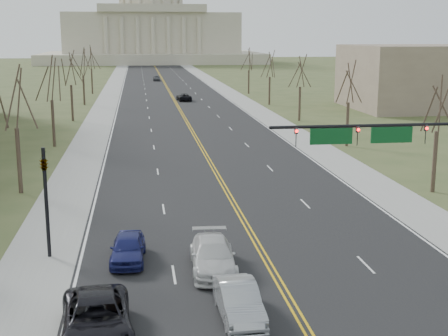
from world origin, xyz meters
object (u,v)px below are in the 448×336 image
object	(u,v)px
signal_mast	(390,143)
car_sb_inner_second	(213,256)
car_sb_outer_lead	(97,320)
car_far_sb	(156,78)
signal_left	(46,190)
car_sb_outer_second	(128,248)
car_sb_inner_lead	(239,301)
car_far_nb	(184,97)

from	to	relation	value
signal_mast	car_sb_inner_second	size ratio (longest dim) A/B	2.25
car_sb_outer_lead	car_far_sb	world-z (taller)	car_sb_outer_lead
signal_left	car_sb_outer_second	xyz separation A→B (m)	(4.22, -1.31, -2.96)
car_sb_inner_lead	car_far_sb	world-z (taller)	car_sb_inner_lead
signal_left	car_sb_outer_lead	bearing A→B (deg)	-72.35
signal_mast	car_far_nb	xyz separation A→B (m)	(-5.81, 78.84, -5.08)
car_sb_inner_lead	car_far_nb	xyz separation A→B (m)	(4.20, 87.55, -0.09)
car_sb_outer_lead	car_sb_outer_second	distance (m)	8.58
car_sb_inner_lead	car_sb_outer_lead	distance (m)	5.92
signal_mast	car_sb_inner_second	distance (m)	12.00
signal_left	car_far_nb	world-z (taller)	signal_left
car_sb_inner_lead	car_sb_inner_second	world-z (taller)	car_sb_inner_second
car_sb_inner_second	signal_mast	bearing A→B (deg)	19.48
car_sb_outer_second	car_sb_inner_lead	bearing A→B (deg)	-54.35
car_sb_outer_lead	car_far_nb	xyz separation A→B (m)	(10.02, 88.66, -0.15)
car_sb_inner_lead	car_sb_outer_second	size ratio (longest dim) A/B	1.05
car_sb_outer_lead	car_far_nb	bearing A→B (deg)	78.94
signal_left	car_far_sb	world-z (taller)	signal_left
signal_mast	car_far_sb	size ratio (longest dim) A/B	2.91
signal_left	car_sb_outer_second	distance (m)	5.32
car_far_sb	car_sb_inner_lead	bearing A→B (deg)	-91.65
car_sb_inner_second	car_far_nb	world-z (taller)	car_sb_inner_second
signal_left	car_far_sb	size ratio (longest dim) A/B	1.44
signal_left	car_sb_inner_lead	size ratio (longest dim) A/B	1.31
signal_left	car_sb_outer_second	bearing A→B (deg)	-17.18
car_sb_outer_second	car_far_nb	size ratio (longest dim) A/B	0.90
car_sb_outer_second	car_far_sb	world-z (taller)	car_sb_outer_second
car_sb_outer_second	signal_mast	bearing A→B (deg)	8.20
car_sb_inner_lead	car_sb_outer_lead	size ratio (longest dim) A/B	0.78
signal_mast	signal_left	world-z (taller)	signal_mast
signal_mast	car_sb_inner_lead	world-z (taller)	signal_mast
car_far_nb	signal_left	bearing A→B (deg)	74.99
car_sb_inner_lead	car_far_sb	distance (m)	136.81
car_sb_outer_second	car_sb_inner_second	bearing A→B (deg)	-20.85
car_far_sb	signal_left	bearing A→B (deg)	-95.67
car_sb_outer_lead	car_sb_outer_second	bearing A→B (deg)	78.03
car_sb_inner_lead	car_sb_outer_lead	bearing A→B (deg)	-171.08
car_far_nb	car_far_sb	bearing A→B (deg)	-91.65
car_sb_outer_second	car_far_sb	xyz separation A→B (m)	(5.56, 129.40, -0.03)
car_far_sb	signal_mast	bearing A→B (deg)	-87.21
signal_left	car_sb_outer_lead	size ratio (longest dim) A/B	1.02
car_far_nb	car_sb_outer_second	bearing A→B (deg)	78.10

